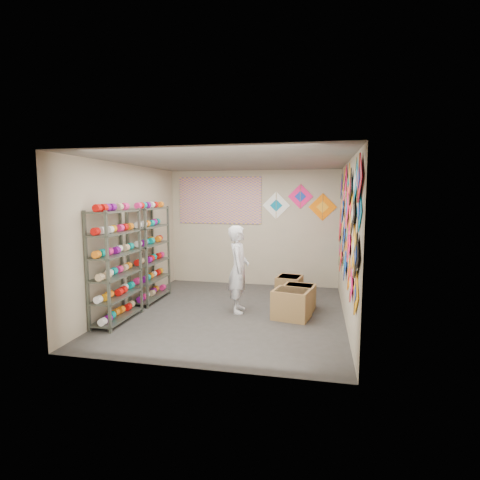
% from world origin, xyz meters
% --- Properties ---
extents(ground, '(4.50, 4.50, 0.00)m').
position_xyz_m(ground, '(0.00, 0.00, 0.00)').
color(ground, '#312E2B').
extents(room_walls, '(4.50, 4.50, 4.50)m').
position_xyz_m(room_walls, '(0.00, 0.00, 1.64)').
color(room_walls, tan).
rests_on(room_walls, ground).
extents(shelf_rack_front, '(0.40, 1.10, 1.90)m').
position_xyz_m(shelf_rack_front, '(-1.78, -0.85, 0.95)').
color(shelf_rack_front, '#4C5147').
rests_on(shelf_rack_front, ground).
extents(shelf_rack_back, '(0.40, 1.10, 1.90)m').
position_xyz_m(shelf_rack_back, '(-1.78, 0.45, 0.95)').
color(shelf_rack_back, '#4C5147').
rests_on(shelf_rack_back, ground).
extents(string_spools, '(0.12, 2.36, 0.12)m').
position_xyz_m(string_spools, '(-1.78, -0.20, 1.05)').
color(string_spools, '#EF217A').
rests_on(string_spools, ground).
extents(kite_wall_display, '(0.06, 4.29, 2.06)m').
position_xyz_m(kite_wall_display, '(1.98, 0.10, 1.67)').
color(kite_wall_display, '#FEA416').
rests_on(kite_wall_display, room_walls).
extents(back_wall_kites, '(1.68, 0.02, 0.84)m').
position_xyz_m(back_wall_kites, '(1.08, 2.24, 1.94)').
color(back_wall_kites, white).
rests_on(back_wall_kites, room_walls).
extents(poster, '(2.00, 0.01, 1.10)m').
position_xyz_m(poster, '(-0.80, 2.23, 2.00)').
color(poster, '#6B479B').
rests_on(poster, room_walls).
extents(shopkeeper, '(0.68, 0.53, 1.59)m').
position_xyz_m(shopkeeper, '(0.12, 0.10, 0.79)').
color(shopkeeper, silver).
rests_on(shopkeeper, ground).
extents(carton_a, '(0.70, 0.62, 0.51)m').
position_xyz_m(carton_a, '(1.09, -0.10, 0.25)').
color(carton_a, brown).
rests_on(carton_a, ground).
extents(carton_b, '(0.63, 0.54, 0.46)m').
position_xyz_m(carton_b, '(1.20, 0.45, 0.23)').
color(carton_b, brown).
rests_on(carton_b, ground).
extents(carton_c, '(0.56, 0.60, 0.46)m').
position_xyz_m(carton_c, '(0.96, 1.18, 0.23)').
color(carton_c, brown).
rests_on(carton_c, ground).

